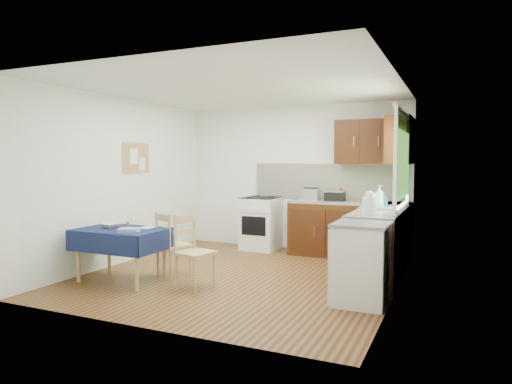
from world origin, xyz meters
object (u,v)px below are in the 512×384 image
at_px(chair_near, 192,249).
at_px(dish_rack, 377,207).
at_px(chair_far, 171,242).
at_px(dining_table, 121,237).
at_px(toaster, 311,194).
at_px(sandwich_press, 335,196).
at_px(kettle, 370,204).

distance_m(chair_near, dish_rack, 2.55).
distance_m(chair_far, dish_rack, 2.82).
relative_size(dining_table, dish_rack, 2.54).
relative_size(dining_table, chair_far, 1.29).
bearing_deg(dining_table, chair_near, 18.05).
height_order(chair_near, toaster, toaster).
xyz_separation_m(chair_near, toaster, (0.73, 2.50, 0.52)).
height_order(toaster, dish_rack, same).
bearing_deg(chair_far, sandwich_press, -104.29).
distance_m(chair_far, sandwich_press, 2.81).
bearing_deg(sandwich_press, toaster, -153.34).
bearing_deg(toaster, sandwich_press, 3.83).
relative_size(dining_table, kettle, 3.87).
height_order(sandwich_press, kettle, kettle).
relative_size(chair_far, toaster, 3.19).
relative_size(sandwich_press, kettle, 1.02).
distance_m(toaster, dish_rack, 1.52).
distance_m(chair_near, sandwich_press, 2.82).
relative_size(chair_near, dish_rack, 2.05).
bearing_deg(kettle, chair_far, -168.72).
height_order(dining_table, chair_far, chair_far).
xyz_separation_m(chair_far, kettle, (2.52, 0.50, 0.57)).
distance_m(dining_table, toaster, 3.16).
distance_m(dish_rack, kettle, 0.76).
bearing_deg(sandwich_press, dish_rack, -26.57).
height_order(sandwich_press, dish_rack, dish_rack).
height_order(chair_far, kettle, kettle).
bearing_deg(sandwich_press, dining_table, -106.11).
bearing_deg(dining_table, chair_far, 56.02).
distance_m(dining_table, chair_far, 0.65).
xyz_separation_m(chair_far, dish_rack, (2.48, 1.26, 0.46)).
bearing_deg(dining_table, toaster, 68.08).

